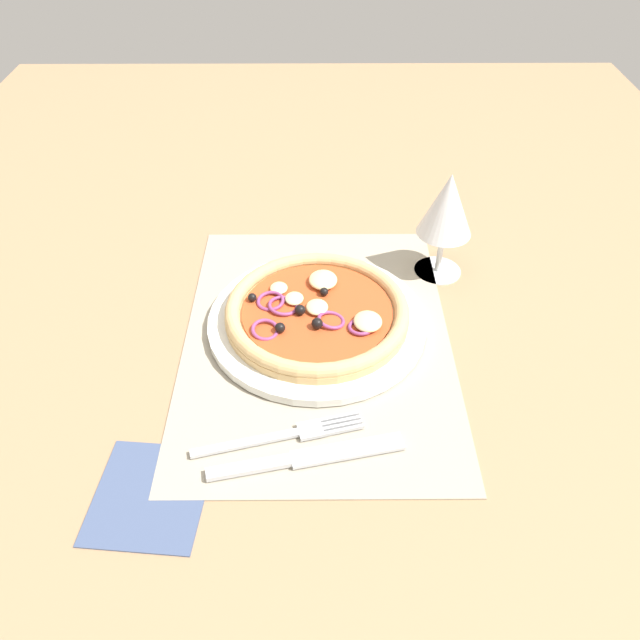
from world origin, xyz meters
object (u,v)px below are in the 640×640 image
object	(u,v)px
wine_glass	(450,208)
plate	(319,321)
fork	(291,434)
knife	(312,457)
napkin	(154,494)
pizza	(319,311)

from	to	relation	value
wine_glass	plate	bearing A→B (deg)	-55.75
fork	knife	world-z (taller)	knife
fork	wine_glass	world-z (taller)	wine_glass
fork	napkin	size ratio (longest dim) A/B	1.52
wine_glass	fork	bearing A→B (deg)	-34.58
fork	knife	size ratio (longest dim) A/B	0.90
plate	napkin	bearing A→B (deg)	-33.74
plate	wine_glass	bearing A→B (deg)	124.25
fork	wine_glass	distance (cm)	36.03
fork	plate	bearing A→B (deg)	66.15
knife	wine_glass	bearing A→B (deg)	49.06
wine_glass	napkin	world-z (taller)	wine_glass
plate	knife	world-z (taller)	plate
plate	fork	xyz separation A→B (cm)	(17.22, -2.99, -0.32)
plate	fork	size ratio (longest dim) A/B	1.51
fork	napkin	distance (cm)	14.61
pizza	napkin	distance (cm)	28.86
pizza	wine_glass	bearing A→B (deg)	124.20
wine_glass	napkin	bearing A→B (deg)	-42.81
napkin	pizza	bearing A→B (deg)	146.28
pizza	fork	bearing A→B (deg)	-9.82
knife	napkin	size ratio (longest dim) A/B	1.69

